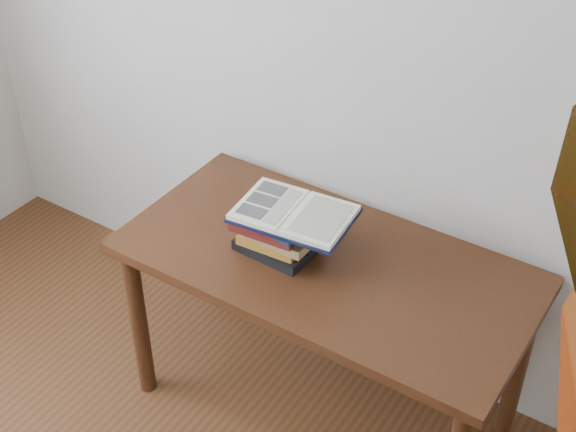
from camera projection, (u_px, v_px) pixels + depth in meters
The scene contains 3 objects.
desk at pixel (325, 284), 2.55m from camera, with size 1.30×0.65×0.69m.
book_stack at pixel (278, 231), 2.48m from camera, with size 0.26×0.20×0.15m.
open_book at pixel (294, 213), 2.40m from camera, with size 0.37×0.28×0.03m.
Camera 1 is at (1.05, -0.29, 2.29)m, focal length 50.00 mm.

